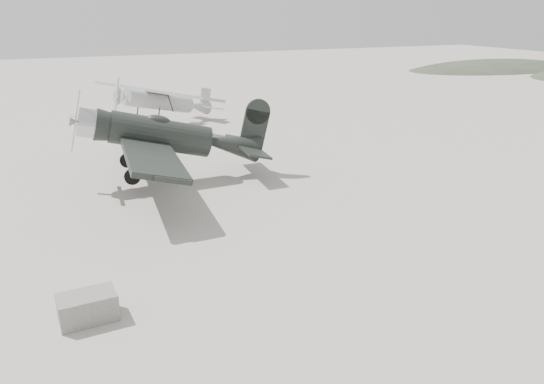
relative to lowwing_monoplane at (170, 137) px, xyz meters
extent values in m
plane|color=gray|center=(0.99, -8.75, -2.10)|extent=(160.00, 160.00, 0.00)
ellipsoid|color=#323D2D|center=(50.99, 31.25, -2.10)|extent=(32.00, 16.00, 5.20)
cylinder|color=black|center=(-0.40, 0.03, 0.07)|extent=(4.57, 1.73, 1.42)
cone|color=black|center=(2.95, -0.21, 0.12)|extent=(2.73, 1.50, 1.32)
cylinder|color=#B1B4B6|center=(-3.50, 0.25, 0.07)|extent=(1.00, 1.32, 1.26)
cone|color=#B1B4B6|center=(-4.11, 0.29, 0.07)|extent=(0.40, 0.59, 0.57)
cube|color=#B1B4B6|center=(-4.04, 0.28, 0.07)|extent=(0.07, 0.19, 2.65)
ellipsoid|color=black|center=(-0.61, 0.04, 0.70)|extent=(1.17, 0.77, 0.47)
cube|color=black|center=(-1.11, 0.08, -0.28)|extent=(2.99, 12.33, 0.22)
cube|color=black|center=(3.76, -0.26, 0.18)|extent=(1.42, 4.34, 0.10)
cube|color=black|center=(3.91, -0.27, 1.04)|extent=(1.23, 0.19, 1.83)
cylinder|color=black|center=(-1.62, -1.26, -1.68)|extent=(0.70, 0.21, 0.69)
cylinder|color=black|center=(-1.42, 1.48, -1.68)|extent=(0.70, 0.21, 0.69)
cylinder|color=#333333|center=(-1.62, -1.26, -0.99)|extent=(0.12, 0.12, 1.42)
cylinder|color=#333333|center=(-1.42, 1.48, -0.99)|extent=(0.12, 0.12, 1.42)
cylinder|color=black|center=(4.01, -0.28, -0.31)|extent=(0.23, 0.10, 0.22)
cylinder|color=#989C9D|center=(1.90, 11.67, -0.30)|extent=(5.14, 3.37, 1.10)
cone|color=#989C9D|center=(5.02, 13.28, -0.30)|extent=(2.06, 1.72, 1.00)
cone|color=#989C9D|center=(-0.69, 10.33, -0.30)|extent=(1.01, 1.20, 1.04)
cube|color=#989C9D|center=(-1.04, 10.15, -0.30)|extent=(0.11, 0.15, 2.21)
cube|color=#989C9D|center=(1.54, 11.48, 0.32)|extent=(6.75, 10.68, 0.18)
cube|color=#989C9D|center=(5.47, 13.51, -0.25)|extent=(2.37, 3.45, 0.08)
cube|color=#989C9D|center=(5.56, 13.55, 0.40)|extent=(0.84, 0.49, 1.30)
cylinder|color=black|center=(1.69, 10.32, -1.83)|extent=(0.56, 0.38, 0.56)
cylinder|color=black|center=(0.68, 12.28, -1.83)|extent=(0.56, 0.38, 0.56)
cylinder|color=#333333|center=(1.69, 10.32, -1.25)|extent=(0.12, 0.12, 1.20)
cylinder|color=#333333|center=(0.68, 12.28, -1.25)|extent=(0.12, 0.12, 1.20)
cylinder|color=black|center=(5.65, 13.60, -0.60)|extent=(0.19, 0.15, 0.18)
cube|color=#63615C|center=(-4.67, -10.75, -1.74)|extent=(1.51, 1.01, 0.72)
camera|label=1|loc=(-4.96, -23.57, 5.55)|focal=35.00mm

